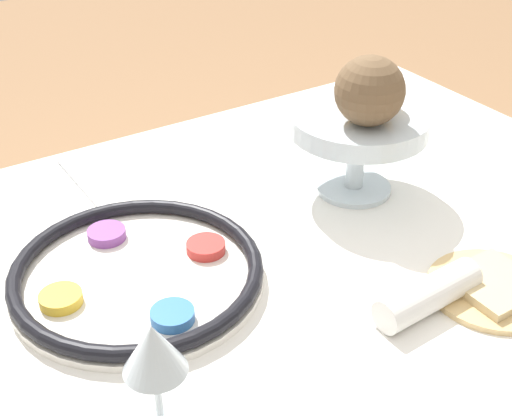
{
  "coord_description": "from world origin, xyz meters",
  "views": [
    {
      "loc": [
        -0.47,
        -0.69,
        1.3
      ],
      "look_at": [
        -0.01,
        0.03,
        0.76
      ],
      "focal_mm": 50.0,
      "sensor_mm": 36.0,
      "label": 1
    }
  ],
  "objects_px": {
    "wine_glass": "(154,355)",
    "cup_near": "(362,106)",
    "fruit_stand": "(358,129)",
    "seder_plate": "(137,273)",
    "orange_fruit": "(372,83)",
    "bread_plate": "(494,287)",
    "napkin_roll": "(428,295)",
    "coconut": "(370,91)"
  },
  "relations": [
    {
      "from": "fruit_stand",
      "to": "bread_plate",
      "type": "height_order",
      "value": "fruit_stand"
    },
    {
      "from": "wine_glass",
      "to": "napkin_roll",
      "type": "height_order",
      "value": "wine_glass"
    },
    {
      "from": "fruit_stand",
      "to": "cup_near",
      "type": "xyz_separation_m",
      "value": [
        0.16,
        0.17,
        -0.07
      ]
    },
    {
      "from": "fruit_stand",
      "to": "orange_fruit",
      "type": "bearing_deg",
      "value": 16.85
    },
    {
      "from": "orange_fruit",
      "to": "coconut",
      "type": "height_order",
      "value": "coconut"
    },
    {
      "from": "fruit_stand",
      "to": "coconut",
      "type": "relative_size",
      "value": 2.1
    },
    {
      "from": "cup_near",
      "to": "bread_plate",
      "type": "bearing_deg",
      "value": -109.64
    },
    {
      "from": "bread_plate",
      "to": "seder_plate",
      "type": "bearing_deg",
      "value": 145.04
    },
    {
      "from": "wine_glass",
      "to": "cup_near",
      "type": "distance_m",
      "value": 0.77
    },
    {
      "from": "wine_glass",
      "to": "cup_near",
      "type": "height_order",
      "value": "wine_glass"
    },
    {
      "from": "orange_fruit",
      "to": "bread_plate",
      "type": "relative_size",
      "value": 0.47
    },
    {
      "from": "orange_fruit",
      "to": "napkin_roll",
      "type": "height_order",
      "value": "orange_fruit"
    },
    {
      "from": "seder_plate",
      "to": "fruit_stand",
      "type": "bearing_deg",
      "value": 4.98
    },
    {
      "from": "wine_glass",
      "to": "napkin_roll",
      "type": "bearing_deg",
      "value": -1.03
    },
    {
      "from": "coconut",
      "to": "bread_plate",
      "type": "bearing_deg",
      "value": -89.36
    },
    {
      "from": "fruit_stand",
      "to": "orange_fruit",
      "type": "height_order",
      "value": "orange_fruit"
    },
    {
      "from": "cup_near",
      "to": "napkin_roll",
      "type": "bearing_deg",
      "value": -120.38
    },
    {
      "from": "seder_plate",
      "to": "orange_fruit",
      "type": "bearing_deg",
      "value": 5.75
    },
    {
      "from": "seder_plate",
      "to": "napkin_roll",
      "type": "distance_m",
      "value": 0.37
    },
    {
      "from": "coconut",
      "to": "napkin_roll",
      "type": "distance_m",
      "value": 0.3
    },
    {
      "from": "bread_plate",
      "to": "napkin_roll",
      "type": "distance_m",
      "value": 0.1
    },
    {
      "from": "cup_near",
      "to": "fruit_stand",
      "type": "bearing_deg",
      "value": -132.03
    },
    {
      "from": "fruit_stand",
      "to": "cup_near",
      "type": "relative_size",
      "value": 2.65
    },
    {
      "from": "orange_fruit",
      "to": "bread_plate",
      "type": "bearing_deg",
      "value": -96.91
    },
    {
      "from": "coconut",
      "to": "napkin_roll",
      "type": "xyz_separation_m",
      "value": [
        -0.09,
        -0.24,
        -0.16
      ]
    },
    {
      "from": "bread_plate",
      "to": "cup_near",
      "type": "bearing_deg",
      "value": 70.36
    },
    {
      "from": "bread_plate",
      "to": "cup_near",
      "type": "distance_m",
      "value": 0.5
    },
    {
      "from": "coconut",
      "to": "cup_near",
      "type": "relative_size",
      "value": 1.26
    },
    {
      "from": "bread_plate",
      "to": "orange_fruit",
      "type": "bearing_deg",
      "value": 83.09
    },
    {
      "from": "fruit_stand",
      "to": "coconut",
      "type": "bearing_deg",
      "value": -112.88
    },
    {
      "from": "bread_plate",
      "to": "napkin_roll",
      "type": "bearing_deg",
      "value": 167.23
    },
    {
      "from": "fruit_stand",
      "to": "cup_near",
      "type": "height_order",
      "value": "fruit_stand"
    },
    {
      "from": "coconut",
      "to": "cup_near",
      "type": "height_order",
      "value": "coconut"
    },
    {
      "from": "seder_plate",
      "to": "orange_fruit",
      "type": "xyz_separation_m",
      "value": [
        0.41,
        0.04,
        0.16
      ]
    },
    {
      "from": "orange_fruit",
      "to": "napkin_roll",
      "type": "relative_size",
      "value": 0.51
    },
    {
      "from": "bread_plate",
      "to": "coconut",
      "type": "bearing_deg",
      "value": 90.64
    },
    {
      "from": "wine_glass",
      "to": "bread_plate",
      "type": "relative_size",
      "value": 0.83
    },
    {
      "from": "bread_plate",
      "to": "cup_near",
      "type": "height_order",
      "value": "cup_near"
    },
    {
      "from": "orange_fruit",
      "to": "cup_near",
      "type": "relative_size",
      "value": 0.98
    },
    {
      "from": "seder_plate",
      "to": "bread_plate",
      "type": "height_order",
      "value": "seder_plate"
    },
    {
      "from": "seder_plate",
      "to": "coconut",
      "type": "relative_size",
      "value": 3.25
    },
    {
      "from": "fruit_stand",
      "to": "orange_fruit",
      "type": "xyz_separation_m",
      "value": [
        0.03,
        0.01,
        0.07
      ]
    }
  ]
}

